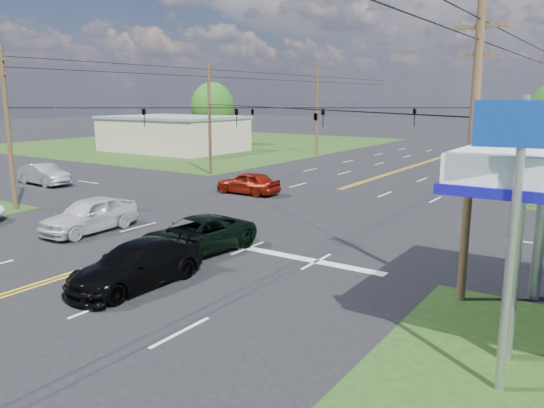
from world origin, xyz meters
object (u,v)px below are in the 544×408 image
Objects in this scene: pole_sw at (8,127)px; polesign_se at (519,171)px; pole_se at (471,152)px; pole_nw at (210,117)px; pickup_dkgreen at (196,236)px; tree_far_l at (212,107)px; sedan_silver at (44,174)px; pole_left_far at (317,110)px; pickup_white at (90,215)px; suv_black at (136,265)px; retail_nw at (173,135)px.

polesign_se is at bearing -10.40° from pole_sw.
pole_se is 31.62m from pole_nw.
tree_far_l is at bearing 136.52° from pickup_dkgreen.
pole_sw is 1.00× the size of pole_nw.
pole_left_far is at bearing -9.86° from sedan_silver.
tree_far_l is 50.16m from pickup_white.
pole_nw reaches higher than pickup_dkgreen.
suv_black is at bearing -55.16° from pole_nw.
pole_sw is 18.00m from pole_nw.
polesign_se is (20.03, -4.24, 4.22)m from pickup_white.
pickup_dkgreen is at bearing -105.50° from sedan_silver.
retail_nw is at bearing -160.56° from pole_left_far.
polesign_se reaches higher than sedan_silver.
pickup_white is (-7.83, 4.05, 0.09)m from suv_black.
retail_nw reaches higher than pickup_white.
sedan_silver is at bearing -102.56° from pole_left_far.
pickup_white reaches higher than suv_black.
sedan_silver is at bearing 151.31° from pickup_white.
pole_sw is 17.26m from suv_black.
retail_nw is 40.68m from pickup_white.
pole_left_far is 40.89m from pickup_dkgreen.
pole_sw reaches higher than suv_black.
retail_nw is 21.60m from pole_nw.
retail_nw is 57.98m from polesign_se.
sedan_silver is at bearing -70.59° from tree_far_l.
polesign_se is (13.17, -4.41, 4.32)m from pickup_dkgreen.
retail_nw is at bearing 144.21° from pole_se.
pole_left_far reaches higher than pole_nw.
pole_sw is at bearing -65.14° from tree_far_l.
sedan_silver is 37.13m from polesign_se.
tree_far_l is 1.63× the size of suv_black.
pole_left_far reaches higher than suv_black.
pole_left_far reaches higher than pole_sw.
tree_far_l is (-19.00, 23.00, 0.28)m from pole_nw.
pole_sw is at bearing 170.89° from pickup_white.
pickup_white is (8.17, -0.94, -4.05)m from pole_sw.
pickup_dkgreen is at bearing -50.83° from tree_far_l.
polesign_se is (28.20, -5.18, 0.18)m from pole_sw.
pole_sw is at bearing -90.00° from pole_nw.
polesign_se is (35.01, -11.59, 4.28)m from sedan_silver.
retail_nw is 2.99× the size of suv_black.
pole_left_far reaches higher than sedan_silver.
sedan_silver is (-14.98, 7.35, -0.06)m from pickup_white.
pole_sw reaches higher than pickup_white.
tree_far_l reaches higher than sedan_silver.
pole_se is at bearing -35.79° from retail_nw.
pickup_white is at bearing -6.55° from pole_sw.
tree_far_l reaches higher than pickup_white.
tree_far_l is (-45.00, 41.00, 0.28)m from pole_se.
pole_nw is at bearing -27.76° from sedan_silver.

